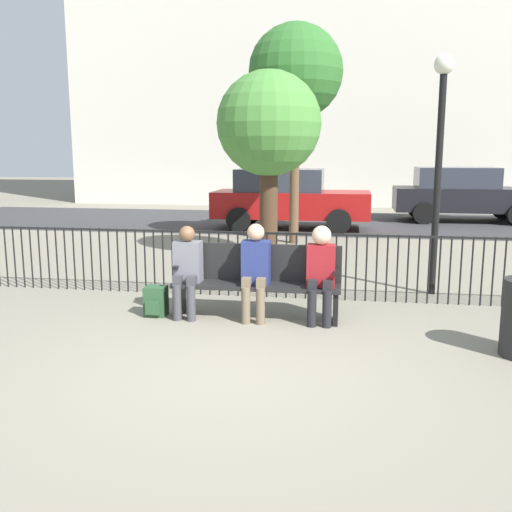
{
  "coord_description": "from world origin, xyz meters",
  "views": [
    {
      "loc": [
        1.09,
        -5.03,
        2.06
      ],
      "look_at": [
        0.0,
        1.78,
        0.8
      ],
      "focal_mm": 40.0,
      "sensor_mm": 36.0,
      "label": 1
    }
  ],
  "objects_px": {
    "park_bench": "(257,278)",
    "parked_car_1": "(288,198)",
    "seated_person_1": "(255,267)",
    "tree_1": "(269,126)",
    "seated_person_2": "(321,268)",
    "tree_0": "(296,73)",
    "backpack": "(156,301)",
    "seated_person_0": "(187,267)",
    "lamp_post": "(440,137)",
    "parked_car_0": "(463,193)"
  },
  "relations": [
    {
      "from": "park_bench",
      "to": "parked_car_1",
      "type": "relative_size",
      "value": 0.5
    },
    {
      "from": "seated_person_1",
      "to": "parked_car_1",
      "type": "height_order",
      "value": "parked_car_1"
    },
    {
      "from": "parked_car_1",
      "to": "tree_1",
      "type": "bearing_deg",
      "value": -88.87
    },
    {
      "from": "seated_person_2",
      "to": "tree_0",
      "type": "distance_m",
      "value": 6.99
    },
    {
      "from": "backpack",
      "to": "seated_person_0",
      "type": "bearing_deg",
      "value": 2.65
    },
    {
      "from": "backpack",
      "to": "tree_1",
      "type": "xyz_separation_m",
      "value": [
        0.87,
        4.18,
        2.36
      ]
    },
    {
      "from": "seated_person_2",
      "to": "tree_1",
      "type": "relative_size",
      "value": 0.33
    },
    {
      "from": "seated_person_2",
      "to": "tree_0",
      "type": "xyz_separation_m",
      "value": [
        -0.91,
        6.2,
        3.08
      ]
    },
    {
      "from": "seated_person_2",
      "to": "parked_car_1",
      "type": "xyz_separation_m",
      "value": [
        -1.3,
        8.71,
        0.16
      ]
    },
    {
      "from": "lamp_post",
      "to": "seated_person_2",
      "type": "bearing_deg",
      "value": -131.98
    },
    {
      "from": "backpack",
      "to": "parked_car_0",
      "type": "bearing_deg",
      "value": 62.64
    },
    {
      "from": "seated_person_2",
      "to": "backpack",
      "type": "relative_size",
      "value": 3.14
    },
    {
      "from": "seated_person_0",
      "to": "parked_car_0",
      "type": "height_order",
      "value": "parked_car_0"
    },
    {
      "from": "park_bench",
      "to": "seated_person_2",
      "type": "bearing_deg",
      "value": -9.36
    },
    {
      "from": "seated_person_0",
      "to": "seated_person_2",
      "type": "height_order",
      "value": "seated_person_2"
    },
    {
      "from": "park_bench",
      "to": "seated_person_1",
      "type": "xyz_separation_m",
      "value": [
        -0.0,
        -0.13,
        0.17
      ]
    },
    {
      "from": "seated_person_0",
      "to": "tree_1",
      "type": "bearing_deg",
      "value": 83.77
    },
    {
      "from": "parked_car_0",
      "to": "park_bench",
      "type": "bearing_deg",
      "value": -112.22
    },
    {
      "from": "park_bench",
      "to": "tree_0",
      "type": "relative_size",
      "value": 0.43
    },
    {
      "from": "tree_1",
      "to": "tree_0",
      "type": "bearing_deg",
      "value": 81.5
    },
    {
      "from": "parked_car_0",
      "to": "tree_1",
      "type": "bearing_deg",
      "value": -125.04
    },
    {
      "from": "tree_1",
      "to": "lamp_post",
      "type": "distance_m",
      "value": 3.69
    },
    {
      "from": "tree_0",
      "to": "lamp_post",
      "type": "bearing_deg",
      "value": -61.13
    },
    {
      "from": "lamp_post",
      "to": "parked_car_1",
      "type": "distance_m",
      "value": 7.67
    },
    {
      "from": "seated_person_1",
      "to": "tree_1",
      "type": "height_order",
      "value": "tree_1"
    },
    {
      "from": "parked_car_1",
      "to": "tree_0",
      "type": "bearing_deg",
      "value": -81.03
    },
    {
      "from": "seated_person_0",
      "to": "parked_car_0",
      "type": "bearing_deg",
      "value": 64.31
    },
    {
      "from": "tree_0",
      "to": "parked_car_0",
      "type": "xyz_separation_m",
      "value": [
        4.62,
        4.99,
        -2.92
      ]
    },
    {
      "from": "backpack",
      "to": "parked_car_0",
      "type": "relative_size",
      "value": 0.09
    },
    {
      "from": "seated_person_2",
      "to": "backpack",
      "type": "xyz_separation_m",
      "value": [
        -2.08,
        -0.02,
        -0.49
      ]
    },
    {
      "from": "lamp_post",
      "to": "parked_car_1",
      "type": "bearing_deg",
      "value": 112.3
    },
    {
      "from": "park_bench",
      "to": "seated_person_0",
      "type": "relative_size",
      "value": 1.81
    },
    {
      "from": "seated_person_0",
      "to": "parked_car_1",
      "type": "distance_m",
      "value": 8.72
    },
    {
      "from": "tree_0",
      "to": "lamp_post",
      "type": "height_order",
      "value": "tree_0"
    },
    {
      "from": "parked_car_0",
      "to": "parked_car_1",
      "type": "bearing_deg",
      "value": -153.68
    },
    {
      "from": "seated_person_1",
      "to": "parked_car_0",
      "type": "distance_m",
      "value": 12.07
    },
    {
      "from": "tree_1",
      "to": "parked_car_0",
      "type": "bearing_deg",
      "value": 54.96
    },
    {
      "from": "seated_person_1",
      "to": "parked_car_1",
      "type": "bearing_deg",
      "value": 93.3
    },
    {
      "from": "park_bench",
      "to": "seated_person_2",
      "type": "distance_m",
      "value": 0.83
    },
    {
      "from": "seated_person_0",
      "to": "backpack",
      "type": "distance_m",
      "value": 0.62
    },
    {
      "from": "park_bench",
      "to": "lamp_post",
      "type": "xyz_separation_m",
      "value": [
        2.36,
        1.6,
        1.76
      ]
    },
    {
      "from": "tree_0",
      "to": "seated_person_2",
      "type": "bearing_deg",
      "value": -81.69
    },
    {
      "from": "seated_person_0",
      "to": "parked_car_0",
      "type": "distance_m",
      "value": 12.42
    },
    {
      "from": "seated_person_1",
      "to": "park_bench",
      "type": "bearing_deg",
      "value": 89.78
    },
    {
      "from": "park_bench",
      "to": "parked_car_1",
      "type": "bearing_deg",
      "value": 93.35
    },
    {
      "from": "tree_0",
      "to": "tree_1",
      "type": "relative_size",
      "value": 1.35
    },
    {
      "from": "seated_person_1",
      "to": "lamp_post",
      "type": "distance_m",
      "value": 3.33
    },
    {
      "from": "park_bench",
      "to": "backpack",
      "type": "distance_m",
      "value": 1.33
    },
    {
      "from": "seated_person_1",
      "to": "seated_person_2",
      "type": "bearing_deg",
      "value": -0.02
    },
    {
      "from": "park_bench",
      "to": "seated_person_1",
      "type": "bearing_deg",
      "value": -90.22
    }
  ]
}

